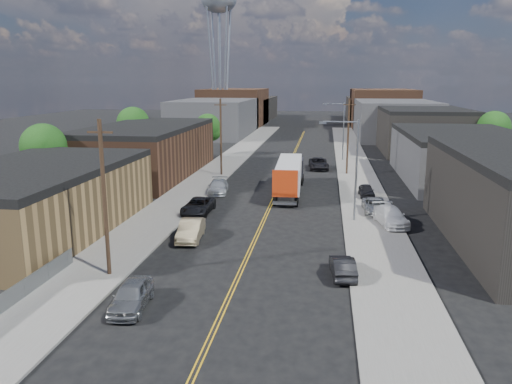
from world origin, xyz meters
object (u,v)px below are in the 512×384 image
(semi_truck, at_px, (290,173))
(car_left_b, at_px, (191,230))
(car_right_lot_b, at_px, (391,216))
(water_tower, at_px, (219,5))
(car_left_d, at_px, (218,187))
(car_left_c, at_px, (198,206))
(car_right_oncoming, at_px, (343,267))
(car_ahead_truck, at_px, (319,164))
(car_right_lot_c, at_px, (366,191))
(car_left_a, at_px, (131,295))
(car_right_lot_a, at_px, (375,206))

(semi_truck, height_order, car_left_b, semi_truck)
(car_right_lot_b, bearing_deg, water_tower, 99.69)
(water_tower, distance_m, car_left_d, 82.61)
(car_left_c, bearing_deg, car_right_oncoming, -45.69)
(car_ahead_truck, bearing_deg, semi_truck, -105.23)
(water_tower, height_order, car_left_b, water_tower)
(car_left_c, bearing_deg, car_right_lot_c, 29.53)
(car_right_oncoming, bearing_deg, car_left_d, -65.73)
(car_left_b, height_order, car_ahead_truck, car_left_b)
(semi_truck, xyz_separation_m, car_ahead_truck, (2.91, 15.69, -1.38))
(semi_truck, xyz_separation_m, car_left_a, (-6.50, -30.29, -1.40))
(semi_truck, relative_size, car_right_lot_b, 2.82)
(car_right_lot_a, relative_size, car_right_lot_b, 0.89)
(car_left_b, relative_size, car_ahead_truck, 0.85)
(car_left_b, relative_size, car_right_lot_a, 1.04)
(water_tower, bearing_deg, car_ahead_truck, -65.63)
(car_left_c, xyz_separation_m, car_left_d, (0.00, 8.82, 0.01))
(semi_truck, xyz_separation_m, car_right_lot_c, (8.26, -1.49, -1.38))
(car_left_a, bearing_deg, car_right_lot_a, 50.13)
(car_right_lot_a, bearing_deg, car_right_oncoming, -103.70)
(car_right_oncoming, relative_size, car_right_lot_c, 1.07)
(water_tower, xyz_separation_m, car_right_lot_c, (31.76, -75.49, -29.86))
(car_right_lot_b, bearing_deg, car_left_d, 137.37)
(car_right_oncoming, distance_m, car_right_lot_c, 22.81)
(car_ahead_truck, bearing_deg, car_right_oncoming, -91.57)
(car_ahead_truck, bearing_deg, car_left_b, -110.32)
(car_right_lot_a, xyz_separation_m, car_right_lot_c, (-0.29, 6.51, -0.00))
(car_left_c, xyz_separation_m, car_ahead_truck, (10.81, 25.93, 0.06))
(semi_truck, xyz_separation_m, car_right_oncoming, (5.10, -24.08, -1.50))
(water_tower, distance_m, car_right_oncoming, 106.47)
(semi_truck, bearing_deg, car_right_lot_c, -12.15)
(car_right_lot_b, bearing_deg, car_left_b, -170.75)
(semi_truck, bearing_deg, car_left_b, -111.76)
(water_tower, distance_m, car_right_lot_c, 87.17)
(car_left_a, bearing_deg, car_left_d, 86.95)
(car_left_b, bearing_deg, car_left_c, 94.73)
(car_left_a, bearing_deg, car_left_c, 88.17)
(car_right_oncoming, relative_size, car_ahead_truck, 0.71)
(semi_truck, height_order, car_right_lot_a, semi_truck)
(water_tower, height_order, car_left_a, water_tower)
(semi_truck, height_order, car_left_c, semi_truck)
(car_left_b, bearing_deg, car_left_d, 89.33)
(semi_truck, height_order, car_ahead_truck, semi_truck)
(semi_truck, height_order, car_left_a, semi_truck)
(car_right_lot_b, distance_m, car_right_lot_c, 10.59)
(car_left_b, bearing_deg, water_tower, 94.98)
(car_left_c, bearing_deg, water_tower, 101.61)
(car_left_b, relative_size, car_right_lot_b, 0.92)
(car_left_d, height_order, car_right_lot_a, car_left_d)
(car_left_a, height_order, car_right_lot_c, car_left_a)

